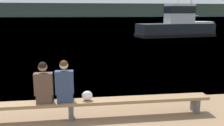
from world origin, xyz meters
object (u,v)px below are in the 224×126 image
Objects in this scene: person_right at (65,84)px; shopping_bag at (87,96)px; bench_main at (71,104)px; person_left at (44,85)px; moored_sailboat at (192,26)px; tugboat_red at (176,26)px.

person_right is 3.95× the size of shopping_bag.
person_left is at bearing 179.31° from bench_main.
person_left is 3.85× the size of shopping_bag.
bench_main is 27.07× the size of shopping_bag.
bench_main is at bearing -3.18° from person_right.
person_left is at bearing 133.90° from moored_sailboat.
shopping_bag is at bearing 1.99° from bench_main.
person_right is at bearing -0.01° from person_left.
bench_main is 24.14m from tugboat_red.
shopping_bag is at bearing 135.36° from moored_sailboat.
person_right is 35.92m from moored_sailboat.
bench_main is at bearing -178.01° from shopping_bag.
tugboat_red reaches higher than bench_main.
shopping_bag reaches higher than bench_main.
person_left is 36.18m from moored_sailboat.
moored_sailboat is (17.54, 31.02, 0.09)m from shopping_bag.
moored_sailboat is at bearing 59.05° from person_left.
tugboat_red is at bearing 62.55° from shopping_bag.
tugboat_red is 1.00× the size of moored_sailboat.
person_left reaches higher than shopping_bag.
tugboat_red reaches higher than shopping_bag.
tugboat_red is (12.09, 21.24, 0.23)m from person_left.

